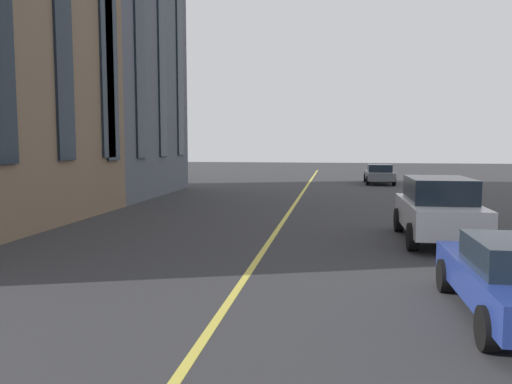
{
  "coord_description": "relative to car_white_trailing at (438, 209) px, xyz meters",
  "views": [
    {
      "loc": [
        5.69,
        -1.91,
        2.92
      ],
      "look_at": [
        17.22,
        -0.12,
        1.79
      ],
      "focal_mm": 36.28,
      "sensor_mm": 36.0,
      "label": 1
    }
  ],
  "objects": [
    {
      "name": "car_white_trailing",
      "position": [
        0.0,
        0.0,
        0.0
      ],
      "size": [
        4.7,
        2.14,
        1.88
      ],
      "color": "silver",
      "rests_on": "ground_plane"
    },
    {
      "name": "lane_centre_line",
      "position": [
        -1.42,
        4.9,
        -0.96
      ],
      "size": [
        80.0,
        0.16,
        0.01
      ],
      "color": "#D8C64C",
      "rests_on": "ground_plane"
    },
    {
      "name": "car_grey_parked_b",
      "position": [
        21.28,
        -0.0,
        -0.27
      ],
      "size": [
        4.4,
        1.95,
        1.37
      ],
      "color": "slate",
      "rests_on": "ground_plane"
    },
    {
      "name": "building_left_near",
      "position": [
        9.91,
        17.72,
        6.7
      ],
      "size": [
        12.91,
        10.77,
        15.33
      ],
      "color": "#565B66",
      "rests_on": "ground_plane"
    }
  ]
}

